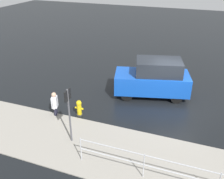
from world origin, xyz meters
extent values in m
plane|color=black|center=(0.00, 0.00, 0.00)|extent=(60.00, 60.00, 0.00)
cube|color=gray|center=(0.00, 4.20, 0.02)|extent=(24.00, 3.20, 0.04)
cube|color=blue|center=(1.34, -0.86, 0.79)|extent=(4.21, 2.65, 0.99)
cube|color=#1E232B|center=(1.04, -0.94, 1.67)|extent=(2.65, 2.05, 0.77)
cylinder|color=black|center=(2.40, 0.16, 0.30)|extent=(0.64, 0.37, 0.60)
cylinder|color=black|center=(2.77, -1.22, 0.30)|extent=(0.64, 0.37, 0.60)
cylinder|color=black|center=(-0.09, -0.50, 0.30)|extent=(0.64, 0.37, 0.60)
cylinder|color=black|center=(0.28, -1.88, 0.30)|extent=(0.64, 0.37, 0.60)
cylinder|color=gold|center=(4.10, 2.31, 0.31)|extent=(0.22, 0.22, 0.62)
sphere|color=gold|center=(4.10, 2.31, 0.67)|extent=(0.26, 0.26, 0.26)
cylinder|color=gold|center=(3.94, 2.31, 0.38)|extent=(0.10, 0.09, 0.09)
cylinder|color=gold|center=(4.26, 2.31, 0.38)|extent=(0.10, 0.09, 0.09)
cylinder|color=#2D2D2D|center=(4.10, 2.31, 0.03)|extent=(0.31, 0.31, 0.06)
cube|color=silver|center=(5.17, 2.69, 0.73)|extent=(0.35, 0.42, 0.55)
sphere|color=tan|center=(5.17, 2.69, 1.11)|extent=(0.22, 0.22, 0.22)
cylinder|color=#1E1E2D|center=(5.20, 2.60, 0.23)|extent=(0.13, 0.13, 0.45)
cylinder|color=#1E1E2D|center=(5.14, 2.77, 0.23)|extent=(0.13, 0.13, 0.45)
cylinder|color=silver|center=(5.25, 2.46, 0.73)|extent=(0.09, 0.09, 0.50)
cylinder|color=silver|center=(5.09, 2.92, 0.73)|extent=(0.09, 0.09, 0.50)
cylinder|color=#B7BABF|center=(0.30, 5.04, 0.53)|extent=(0.04, 0.04, 1.05)
cylinder|color=#B7BABF|center=(2.62, 5.04, 0.53)|extent=(0.04, 0.04, 1.05)
cylinder|color=#B7BABF|center=(-0.87, 5.04, 1.00)|extent=(6.98, 0.04, 0.04)
cylinder|color=#B7BABF|center=(-0.87, 5.04, 0.58)|extent=(6.98, 0.04, 0.04)
cylinder|color=#4C4C51|center=(3.51, 4.17, 1.20)|extent=(0.07, 0.07, 2.40)
cube|color=black|center=(3.51, 4.17, 2.15)|extent=(0.04, 0.44, 0.44)
camera|label=1|loc=(-0.87, 11.21, 6.61)|focal=40.00mm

